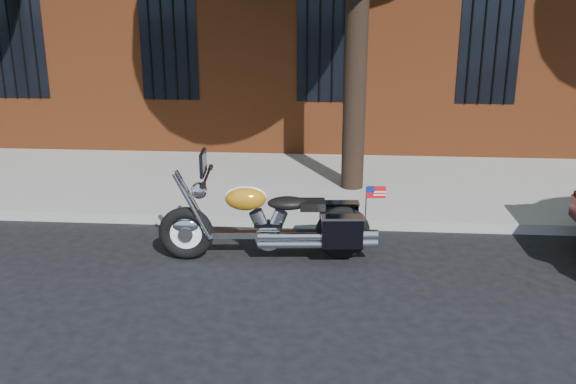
{
  "coord_description": "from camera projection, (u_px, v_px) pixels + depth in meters",
  "views": [
    {
      "loc": [
        0.22,
        -7.23,
        3.24
      ],
      "look_at": [
        -0.39,
        0.8,
        0.7
      ],
      "focal_mm": 40.0,
      "sensor_mm": 36.0,
      "label": 1
    }
  ],
  "objects": [
    {
      "name": "sidewalk",
      "position": [
        322.0,
        184.0,
        10.94
      ],
      "size": [
        40.0,
        3.6,
        0.15
      ],
      "primitive_type": "cube",
      "color": "gray",
      "rests_on": "ground"
    },
    {
      "name": "curb",
      "position": [
        318.0,
        222.0,
        9.15
      ],
      "size": [
        40.0,
        0.16,
        0.15
      ],
      "primitive_type": "cube",
      "color": "gray",
      "rests_on": "ground"
    },
    {
      "name": "motorcycle",
      "position": [
        276.0,
        224.0,
        7.95
      ],
      "size": [
        2.78,
        0.91,
        1.39
      ],
      "rotation": [
        0.0,
        0.0,
        0.08
      ],
      "color": "black",
      "rests_on": "ground"
    },
    {
      "name": "ground",
      "position": [
        315.0,
        267.0,
        7.86
      ],
      "size": [
        120.0,
        120.0,
        0.0
      ],
      "primitive_type": "plane",
      "color": "black",
      "rests_on": "ground"
    }
  ]
}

